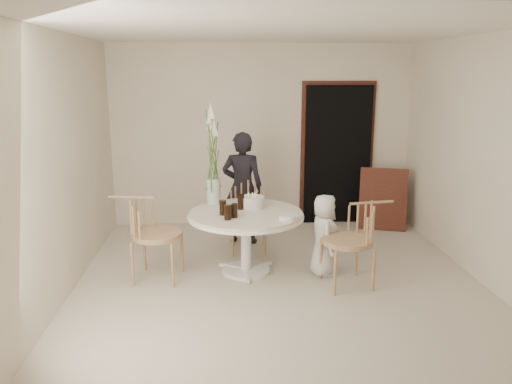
{
  "coord_description": "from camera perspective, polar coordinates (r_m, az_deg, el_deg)",
  "views": [
    {
      "loc": [
        -0.62,
        -5.23,
        2.3
      ],
      "look_at": [
        -0.23,
        0.3,
        0.95
      ],
      "focal_mm": 35.0,
      "sensor_mm": 36.0,
      "label": 1
    }
  ],
  "objects": [
    {
      "name": "boy",
      "position": [
        5.76,
        7.76,
        -4.92
      ],
      "size": [
        0.31,
        0.47,
        0.95
      ],
      "primitive_type": "imported",
      "rotation": [
        0.0,
        0.0,
        1.57
      ],
      "color": "silver",
      "rests_on": "ground"
    },
    {
      "name": "cola_tumbler_c",
      "position": [
        5.59,
        -3.81,
        -1.79
      ],
      "size": [
        0.08,
        0.08,
        0.17
      ],
      "primitive_type": "cylinder",
      "rotation": [
        0.0,
        0.0,
        -0.01
      ],
      "color": "black",
      "rests_on": "table"
    },
    {
      "name": "cola_tumbler_d",
      "position": [
        5.81,
        -1.74,
        -1.14
      ],
      "size": [
        0.1,
        0.1,
        0.17
      ],
      "primitive_type": "cylinder",
      "rotation": [
        0.0,
        0.0,
        0.26
      ],
      "color": "black",
      "rests_on": "table"
    },
    {
      "name": "cola_tumbler_a",
      "position": [
        5.48,
        -2.5,
        -2.14
      ],
      "size": [
        0.1,
        0.1,
        0.16
      ],
      "primitive_type": "cylinder",
      "rotation": [
        0.0,
        0.0,
        -0.41
      ],
      "color": "black",
      "rests_on": "table"
    },
    {
      "name": "table",
      "position": [
        5.74,
        -1.16,
        -3.4
      ],
      "size": [
        1.33,
        1.33,
        0.73
      ],
      "color": "white",
      "rests_on": "ground"
    },
    {
      "name": "plate_stack",
      "position": [
        5.42,
        3.69,
        -2.9
      ],
      "size": [
        0.25,
        0.25,
        0.05
      ],
      "primitive_type": "cylinder",
      "rotation": [
        0.0,
        0.0,
        -0.23
      ],
      "color": "silver",
      "rests_on": "table"
    },
    {
      "name": "picture_frame",
      "position": [
        7.61,
        14.31,
        -0.79
      ],
      "size": [
        0.72,
        0.39,
        0.91
      ],
      "primitive_type": "cube",
      "rotation": [
        -0.17,
        0.0,
        -0.29
      ],
      "color": "brown",
      "rests_on": "ground"
    },
    {
      "name": "room_shell",
      "position": [
        5.31,
        2.73,
        6.3
      ],
      "size": [
        4.5,
        4.5,
        4.5
      ],
      "color": "white",
      "rests_on": "ground"
    },
    {
      "name": "flower_vase",
      "position": [
        5.98,
        -4.94,
        3.41
      ],
      "size": [
        0.17,
        0.17,
        1.23
      ],
      "rotation": [
        0.0,
        0.0,
        0.4
      ],
      "color": "#B8C1BD",
      "rests_on": "table"
    },
    {
      "name": "ground",
      "position": [
        5.74,
        2.54,
        -9.95
      ],
      "size": [
        4.5,
        4.5,
        0.0
      ],
      "primitive_type": "plane",
      "color": "beige",
      "rests_on": "ground"
    },
    {
      "name": "chair_far",
      "position": [
        6.55,
        -0.88,
        -1.57
      ],
      "size": [
        0.52,
        0.56,
        0.9
      ],
      "rotation": [
        0.0,
        0.0,
        -0.05
      ],
      "color": "tan",
      "rests_on": "ground"
    },
    {
      "name": "chair_left",
      "position": [
        5.7,
        -12.63,
        -3.75
      ],
      "size": [
        0.63,
        0.59,
        0.97
      ],
      "rotation": [
        0.0,
        0.0,
        1.42
      ],
      "color": "tan",
      "rests_on": "ground"
    },
    {
      "name": "cola_tumbler_b",
      "position": [
        5.4,
        -3.26,
        -2.34
      ],
      "size": [
        0.1,
        0.1,
        0.16
      ],
      "primitive_type": "cylinder",
      "rotation": [
        0.0,
        0.0,
        -0.42
      ],
      "color": "black",
      "rests_on": "table"
    },
    {
      "name": "door_trim",
      "position": [
        7.76,
        9.23,
        4.66
      ],
      "size": [
        1.12,
        0.03,
        2.22
      ],
      "primitive_type": "cube",
      "color": "brown",
      "rests_on": "ground"
    },
    {
      "name": "girl",
      "position": [
        6.74,
        -1.55,
        0.48
      ],
      "size": [
        0.62,
        0.47,
        1.53
      ],
      "primitive_type": "imported",
      "rotation": [
        0.0,
        0.0,
        2.93
      ],
      "color": "black",
      "rests_on": "ground"
    },
    {
      "name": "chair_right",
      "position": [
        5.52,
        11.72,
        -4.41
      ],
      "size": [
        0.61,
        0.58,
        0.95
      ],
      "rotation": [
        0.0,
        0.0,
        -1.42
      ],
      "color": "tan",
      "rests_on": "ground"
    },
    {
      "name": "doorway",
      "position": [
        7.73,
        9.28,
        4.17
      ],
      "size": [
        1.0,
        0.1,
        2.1
      ],
      "primitive_type": "cube",
      "color": "black",
      "rests_on": "ground"
    },
    {
      "name": "birthday_cake",
      "position": [
        5.88,
        -0.42,
        -1.15
      ],
      "size": [
        0.28,
        0.28,
        0.18
      ],
      "rotation": [
        0.0,
        0.0,
        -0.24
      ],
      "color": "white",
      "rests_on": "table"
    }
  ]
}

